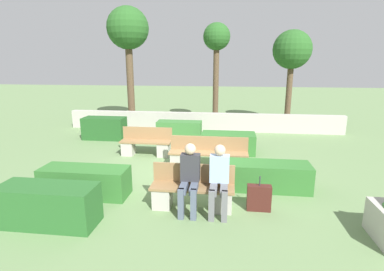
% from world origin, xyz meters
% --- Properties ---
extents(ground_plane, '(60.00, 60.00, 0.00)m').
position_xyz_m(ground_plane, '(0.00, 0.00, 0.00)').
color(ground_plane, '#6B8956').
extents(perimeter_wall, '(11.84, 0.30, 0.78)m').
position_xyz_m(perimeter_wall, '(0.00, 5.13, 0.39)').
color(perimeter_wall, '#B7B2A8').
rests_on(perimeter_wall, ground_plane).
extents(bench_front, '(1.70, 0.49, 0.88)m').
position_xyz_m(bench_front, '(0.47, -2.04, 0.33)').
color(bench_front, '#937047').
rests_on(bench_front, ground_plane).
extents(bench_left_side, '(2.20, 0.48, 0.88)m').
position_xyz_m(bench_left_side, '(0.62, 0.35, 0.36)').
color(bench_left_side, '#937047').
rests_on(bench_left_side, ground_plane).
extents(bench_right_side, '(1.62, 0.48, 0.88)m').
position_xyz_m(bench_right_side, '(-1.45, 1.33, 0.33)').
color(bench_right_side, '#937047').
rests_on(bench_right_side, ground_plane).
extents(person_seated_man, '(0.38, 0.64, 1.37)m').
position_xyz_m(person_seated_man, '(1.01, -2.17, 0.76)').
color(person_seated_man, slate).
rests_on(person_seated_man, ground_plane).
extents(person_seated_woman, '(0.38, 0.64, 1.37)m').
position_xyz_m(person_seated_woman, '(0.43, -2.17, 0.77)').
color(person_seated_woman, '#515B70').
rests_on(person_seated_woman, ground_plane).
extents(hedge_block_near_left, '(1.71, 0.66, 0.69)m').
position_xyz_m(hedge_block_near_left, '(-0.75, 3.59, 0.34)').
color(hedge_block_near_left, '#3D7A38').
rests_on(hedge_block_near_left, ground_plane).
extents(hedge_block_near_right, '(1.93, 0.67, 0.65)m').
position_xyz_m(hedge_block_near_right, '(-1.98, -1.75, 0.32)').
color(hedge_block_near_right, '#33702D').
rests_on(hedge_block_near_right, ground_plane).
extents(hedge_block_mid_left, '(2.06, 0.73, 0.63)m').
position_xyz_m(hedge_block_mid_left, '(2.04, -0.87, 0.31)').
color(hedge_block_mid_left, '#33702D').
rests_on(hedge_block_mid_left, ground_plane).
extents(hedge_block_mid_right, '(1.79, 0.68, 0.75)m').
position_xyz_m(hedge_block_mid_right, '(-2.07, -3.00, 0.37)').
color(hedge_block_mid_right, '#286028').
rests_on(hedge_block_mid_right, ground_plane).
extents(hedge_block_far_left, '(1.74, 0.85, 0.66)m').
position_xyz_m(hedge_block_far_left, '(1.16, 1.93, 0.33)').
color(hedge_block_far_left, '#33702D').
rests_on(hedge_block_far_left, ground_plane).
extents(hedge_block_far_right, '(1.59, 0.72, 0.85)m').
position_xyz_m(hedge_block_far_right, '(-3.62, 3.19, 0.42)').
color(hedge_block_far_right, '#235623').
rests_on(hedge_block_far_right, ground_plane).
extents(suitcase, '(0.48, 0.19, 0.73)m').
position_xyz_m(suitcase, '(1.81, -1.98, 0.26)').
color(suitcase, '#471E19').
rests_on(suitcase, ground_plane).
extents(tree_leftmost, '(1.97, 1.97, 5.46)m').
position_xyz_m(tree_leftmost, '(-3.68, 6.69, 4.33)').
color(tree_leftmost, brown).
rests_on(tree_leftmost, ground_plane).
extents(tree_center_left, '(1.25, 1.25, 4.69)m').
position_xyz_m(tree_center_left, '(0.49, 6.88, 3.80)').
color(tree_center_left, brown).
rests_on(tree_center_left, ground_plane).
extents(tree_center_right, '(1.76, 1.76, 4.36)m').
position_xyz_m(tree_center_right, '(3.93, 7.01, 3.40)').
color(tree_center_right, brown).
rests_on(tree_center_right, ground_plane).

